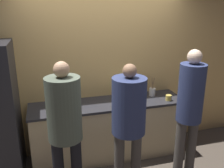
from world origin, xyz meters
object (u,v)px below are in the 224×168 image
object	(u,v)px
bottle_amber	(70,106)
utensil_crock	(152,91)
potted_plant	(68,93)
person_left	(65,121)
bottle_green	(72,102)
person_center	(129,115)
cup_yellow	(169,98)
fruit_bowl	(124,99)
person_right	(190,107)

from	to	relation	value
bottle_amber	utensil_crock	bearing A→B (deg)	9.61
potted_plant	person_left	bearing A→B (deg)	-97.98
bottle_green	person_center	bearing A→B (deg)	-52.79
utensil_crock	cup_yellow	world-z (taller)	utensil_crock
fruit_bowl	person_left	bearing A→B (deg)	-141.95
fruit_bowl	potted_plant	distance (m)	0.85
person_right	utensil_crock	bearing A→B (deg)	97.45
person_right	cup_yellow	xyz separation A→B (m)	(0.04, 0.61, -0.11)
cup_yellow	person_left	bearing A→B (deg)	-159.41
fruit_bowl	person_right	bearing A→B (deg)	-49.81
potted_plant	person_center	bearing A→B (deg)	-57.15
cup_yellow	utensil_crock	bearing A→B (deg)	120.71
person_right	potted_plant	world-z (taller)	person_right
person_left	utensil_crock	world-z (taller)	person_left
fruit_bowl	bottle_amber	world-z (taller)	bottle_amber
bottle_amber	potted_plant	world-z (taller)	potted_plant
bottle_green	bottle_amber	bearing A→B (deg)	-109.42
cup_yellow	potted_plant	distance (m)	1.53
bottle_green	fruit_bowl	bearing A→B (deg)	-3.16
person_center	potted_plant	xyz separation A→B (m)	(-0.62, 0.97, 0.01)
bottle_amber	potted_plant	size ratio (longest dim) A/B	0.63
cup_yellow	person_right	bearing A→B (deg)	-93.68
fruit_bowl	cup_yellow	xyz separation A→B (m)	(0.67, -0.13, -0.00)
fruit_bowl	bottle_green	world-z (taller)	bottle_green
utensil_crock	fruit_bowl	bearing A→B (deg)	-166.21
fruit_bowl	bottle_green	bearing A→B (deg)	176.84
fruit_bowl	bottle_green	size ratio (longest dim) A/B	2.32
bottle_green	potted_plant	size ratio (longest dim) A/B	0.61
person_left	potted_plant	distance (m)	0.99
utensil_crock	cup_yellow	xyz separation A→B (m)	(0.15, -0.26, -0.03)
person_right	bottle_amber	bearing A→B (deg)	155.88
person_right	utensil_crock	distance (m)	0.89
fruit_bowl	bottle_amber	xyz separation A→B (m)	(-0.82, -0.10, 0.02)
person_left	cup_yellow	distance (m)	1.73
person_center	utensil_crock	size ratio (longest dim) A/B	5.53
person_right	cup_yellow	size ratio (longest dim) A/B	20.13
person_right	bottle_amber	world-z (taller)	person_right
person_center	cup_yellow	distance (m)	1.04
cup_yellow	person_center	bearing A→B (deg)	-145.20
person_right	fruit_bowl	bearing A→B (deg)	130.19
person_right	cup_yellow	world-z (taller)	person_right
person_center	bottle_green	bearing A→B (deg)	127.21
person_center	bottle_amber	distance (m)	0.89
bottle_amber	bottle_green	bearing A→B (deg)	70.58
utensil_crock	potted_plant	xyz separation A→B (m)	(-1.32, 0.11, 0.06)
potted_plant	person_right	bearing A→B (deg)	-34.46
person_left	potted_plant	bearing A→B (deg)	82.02
bottle_green	cup_yellow	xyz separation A→B (m)	(1.44, -0.17, -0.02)
person_right	person_center	bearing A→B (deg)	178.50
bottle_green	potted_plant	distance (m)	0.21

